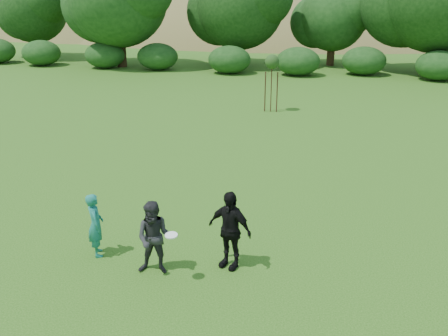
% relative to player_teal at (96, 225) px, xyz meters
% --- Properties ---
extents(ground, '(120.00, 120.00, 0.00)m').
position_rel_player_teal_xyz_m(ground, '(2.35, 0.50, -0.78)').
color(ground, '#19470C').
rests_on(ground, ground).
extents(player_teal, '(0.61, 0.68, 1.55)m').
position_rel_player_teal_xyz_m(player_teal, '(0.00, 0.00, 0.00)').
color(player_teal, '#186F62').
rests_on(player_teal, ground).
extents(player_grey, '(0.88, 0.72, 1.70)m').
position_rel_player_teal_xyz_m(player_grey, '(1.61, -0.48, 0.07)').
color(player_grey, '#27272A').
rests_on(player_grey, ground).
extents(player_black, '(1.17, 0.81, 1.84)m').
position_rel_player_teal_xyz_m(player_black, '(3.16, 0.10, 0.14)').
color(player_black, black).
rests_on(player_black, ground).
extents(frisbee, '(0.27, 0.27, 0.05)m').
position_rel_player_teal_xyz_m(frisbee, '(2.10, -0.78, 0.35)').
color(frisbee, white).
rests_on(frisbee, ground).
extents(sapling, '(0.70, 0.70, 2.85)m').
position_rel_player_teal_xyz_m(sapling, '(2.43, 15.04, 1.64)').
color(sapling, '#3C2117').
rests_on(sapling, ground).
extents(hillside, '(150.00, 72.00, 52.00)m').
position_rel_player_teal_xyz_m(hillside, '(1.80, 68.95, -12.75)').
color(hillside, olive).
rests_on(hillside, ground).
extents(tree_row, '(53.92, 10.38, 9.62)m').
position_rel_player_teal_xyz_m(tree_row, '(5.58, 29.18, 4.10)').
color(tree_row, '#3A2616').
rests_on(tree_row, ground).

